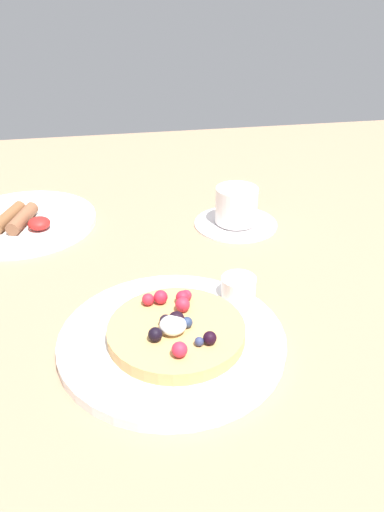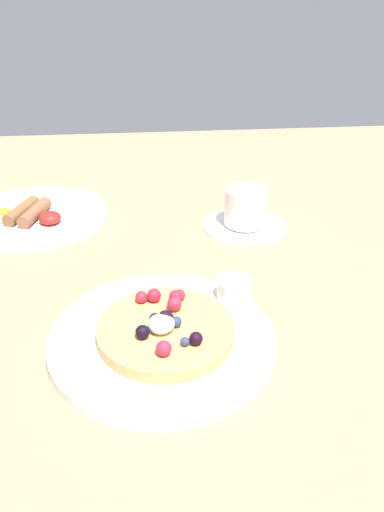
{
  "view_description": "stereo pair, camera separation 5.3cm",
  "coord_description": "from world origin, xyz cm",
  "px_view_note": "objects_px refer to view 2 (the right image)",
  "views": [
    {
      "loc": [
        -10.72,
        -60.76,
        39.35
      ],
      "look_at": [
        0.45,
        -0.46,
        4.0
      ],
      "focal_mm": 35.5,
      "sensor_mm": 36.0,
      "label": 1
    },
    {
      "loc": [
        -5.5,
        -61.49,
        39.35
      ],
      "look_at": [
        0.45,
        -0.46,
        4.0
      ],
      "focal_mm": 35.5,
      "sensor_mm": 36.0,
      "label": 2
    }
  ],
  "objects_px": {
    "coffee_cup": "(246,206)",
    "breakfast_plate": "(36,216)",
    "coffee_saucer": "(245,225)",
    "syrup_ramekin": "(235,289)",
    "pancake_plate": "(162,339)"
  },
  "relations": [
    {
      "from": "syrup_ramekin",
      "to": "coffee_saucer",
      "type": "xyz_separation_m",
      "value": [
        0.06,
        0.23,
        -0.02
      ]
    },
    {
      "from": "breakfast_plate",
      "to": "coffee_cup",
      "type": "distance_m",
      "value": 0.37
    },
    {
      "from": "syrup_ramekin",
      "to": "breakfast_plate",
      "type": "bearing_deg",
      "value": 135.93
    },
    {
      "from": "coffee_saucer",
      "to": "coffee_cup",
      "type": "distance_m",
      "value": 0.04
    },
    {
      "from": "pancake_plate",
      "to": "coffee_saucer",
      "type": "bearing_deg",
      "value": 62.27
    },
    {
      "from": "breakfast_plate",
      "to": "coffee_saucer",
      "type": "distance_m",
      "value": 0.37
    },
    {
      "from": "pancake_plate",
      "to": "syrup_ramekin",
      "type": "height_order",
      "value": "syrup_ramekin"
    },
    {
      "from": "syrup_ramekin",
      "to": "breakfast_plate",
      "type": "relative_size",
      "value": 0.18
    },
    {
      "from": "pancake_plate",
      "to": "coffee_cup",
      "type": "xyz_separation_m",
      "value": [
        0.16,
        0.3,
        0.03
      ]
    },
    {
      "from": "breakfast_plate",
      "to": "coffee_saucer",
      "type": "xyz_separation_m",
      "value": [
        0.36,
        -0.07,
        -0.0
      ]
    },
    {
      "from": "coffee_cup",
      "to": "breakfast_plate",
      "type": "bearing_deg",
      "value": 169.99
    },
    {
      "from": "coffee_saucer",
      "to": "pancake_plate",
      "type": "bearing_deg",
      "value": -117.73
    },
    {
      "from": "coffee_cup",
      "to": "syrup_ramekin",
      "type": "bearing_deg",
      "value": -104.29
    },
    {
      "from": "pancake_plate",
      "to": "coffee_saucer",
      "type": "height_order",
      "value": "pancake_plate"
    },
    {
      "from": "syrup_ramekin",
      "to": "coffee_cup",
      "type": "distance_m",
      "value": 0.24
    }
  ]
}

